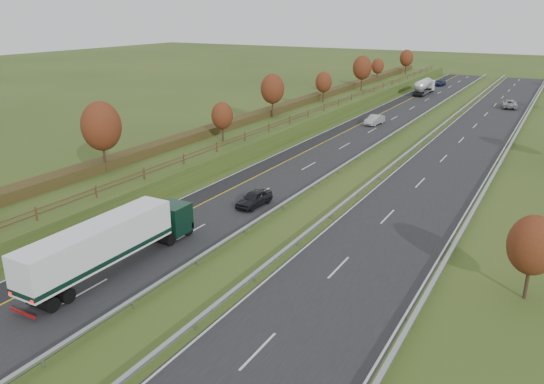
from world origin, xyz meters
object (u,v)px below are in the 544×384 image
at_px(road_tanker, 424,86).
at_px(car_silver_mid, 375,120).
at_px(car_dark_near, 254,199).
at_px(car_small_far, 440,83).
at_px(car_oncoming, 510,104).
at_px(box_lorry, 110,242).

bearing_deg(road_tanker, car_silver_mid, -87.77).
distance_m(car_dark_near, car_small_far, 100.42).
height_order(car_dark_near, car_small_far, car_dark_near).
relative_size(road_tanker, car_small_far, 2.27).
distance_m(road_tanker, car_silver_mid, 39.45).
relative_size(car_silver_mid, car_oncoming, 0.84).
relative_size(box_lorry, car_silver_mid, 3.28).
distance_m(car_small_far, car_oncoming, 33.45).
bearing_deg(car_oncoming, car_dark_near, 70.90).
bearing_deg(car_small_far, car_dark_near, -84.28).
distance_m(box_lorry, car_small_far, 117.42).
distance_m(car_silver_mid, car_oncoming, 34.20).
relative_size(car_dark_near, car_small_far, 0.92).
bearing_deg(box_lorry, car_dark_near, 82.91).
height_order(road_tanker, car_oncoming, road_tanker).
distance_m(box_lorry, car_dark_near, 17.25).
bearing_deg(box_lorry, road_tanker, 91.21).
bearing_deg(car_dark_near, car_small_far, 97.00).
bearing_deg(car_silver_mid, car_oncoming, 64.65).
distance_m(box_lorry, road_tanker, 100.83).
xyz_separation_m(box_lorry, car_small_far, (-2.05, 117.39, -1.57)).
bearing_deg(car_silver_mid, road_tanker, 99.07).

